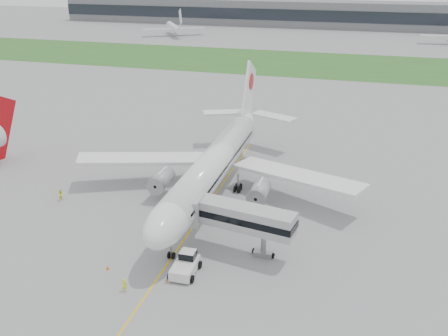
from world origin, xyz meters
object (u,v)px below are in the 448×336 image
(pushback_tug, at_px, (186,264))
(airliner, at_px, (216,162))
(jet_bridge, at_px, (234,216))
(ground_crew_near, at_px, (124,285))

(pushback_tug, bearing_deg, airliner, 96.04)
(pushback_tug, bearing_deg, jet_bridge, 53.42)
(pushback_tug, bearing_deg, ground_crew_near, -135.64)
(airliner, bearing_deg, jet_bridge, -65.61)
(pushback_tug, height_order, ground_crew_near, pushback_tug)
(pushback_tug, distance_m, jet_bridge, 8.65)
(airliner, bearing_deg, ground_crew_near, -95.54)
(pushback_tug, xyz_separation_m, jet_bridge, (4.41, 6.21, 4.10))
(pushback_tug, relative_size, jet_bridge, 0.31)
(ground_crew_near, bearing_deg, jet_bridge, -155.66)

